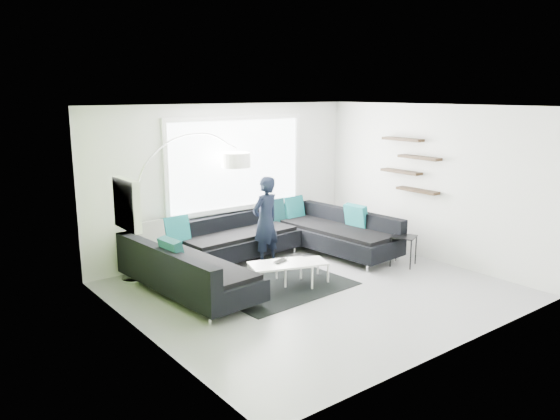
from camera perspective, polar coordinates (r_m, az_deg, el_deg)
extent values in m
plane|color=gray|center=(8.56, 3.63, -8.34)|extent=(5.50, 5.50, 0.00)
cube|color=silver|center=(10.15, -5.60, 3.09)|extent=(5.50, 0.04, 2.80)
cube|color=silver|center=(6.56, 18.34, -2.57)|extent=(5.50, 0.04, 2.80)
cube|color=silver|center=(6.72, -14.15, -1.96)|extent=(0.04, 5.00, 2.80)
cube|color=silver|center=(10.17, 15.49, 2.72)|extent=(0.04, 5.00, 2.80)
cube|color=white|center=(8.02, 3.90, 10.74)|extent=(5.50, 5.00, 0.04)
cube|color=#6B9E33|center=(6.73, -14.08, -1.95)|extent=(0.01, 5.00, 2.80)
cube|color=white|center=(10.18, -4.56, 4.84)|extent=(2.96, 0.06, 1.68)
cube|color=white|center=(7.25, -15.64, 0.59)|extent=(0.12, 0.66, 0.66)
cube|color=black|center=(10.29, 13.44, 4.62)|extent=(0.20, 1.24, 0.95)
cube|color=black|center=(9.38, -1.16, -5.01)|extent=(4.45, 2.96, 0.45)
cube|color=black|center=(9.27, -1.17, -2.70)|extent=(4.45, 2.96, 0.34)
cube|color=#0C4C51|center=(9.25, -1.18, -2.30)|extent=(3.81, 0.53, 0.47)
cube|color=black|center=(8.69, 0.01, -7.95)|extent=(2.23, 1.69, 0.01)
cube|color=silver|center=(8.72, 1.20, -6.55)|extent=(1.37, 1.05, 0.39)
cube|color=black|center=(9.87, 12.77, -4.17)|extent=(0.52, 0.52, 0.54)
imported|color=black|center=(9.54, -1.53, -1.17)|extent=(0.71, 0.58, 1.58)
imported|color=black|center=(8.58, 0.27, -5.40)|extent=(0.40, 0.36, 0.02)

